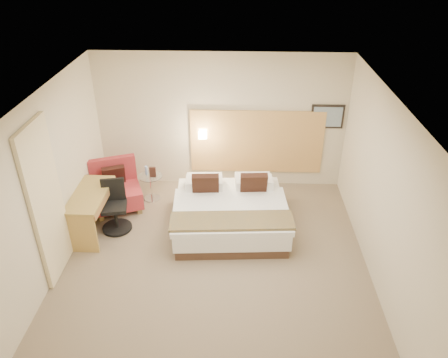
{
  "coord_description": "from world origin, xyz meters",
  "views": [
    {
      "loc": [
        0.36,
        -5.33,
        4.62
      ],
      "look_at": [
        0.13,
        0.72,
        1.11
      ],
      "focal_mm": 35.0,
      "sensor_mm": 36.0,
      "label": 1
    }
  ],
  "objects_px": {
    "lounge_chair": "(116,190)",
    "desk": "(91,202)",
    "side_table": "(151,186)",
    "desk_chair": "(115,210)",
    "bed": "(230,212)"
  },
  "relations": [
    {
      "from": "lounge_chair",
      "to": "desk",
      "type": "xyz_separation_m",
      "value": [
        -0.19,
        -0.79,
        0.24
      ]
    },
    {
      "from": "side_table",
      "to": "bed",
      "type": "bearing_deg",
      "value": -28.59
    },
    {
      "from": "lounge_chair",
      "to": "desk",
      "type": "height_order",
      "value": "lounge_chair"
    },
    {
      "from": "side_table",
      "to": "lounge_chair",
      "type": "bearing_deg",
      "value": -154.95
    },
    {
      "from": "side_table",
      "to": "desk_chair",
      "type": "relative_size",
      "value": 0.56
    },
    {
      "from": "desk_chair",
      "to": "desk",
      "type": "bearing_deg",
      "value": -162.98
    },
    {
      "from": "bed",
      "to": "desk",
      "type": "height_order",
      "value": "bed"
    },
    {
      "from": "lounge_chair",
      "to": "desk",
      "type": "distance_m",
      "value": 0.85
    },
    {
      "from": "bed",
      "to": "desk_chair",
      "type": "height_order",
      "value": "bed"
    },
    {
      "from": "lounge_chair",
      "to": "side_table",
      "type": "xyz_separation_m",
      "value": [
        0.6,
        0.28,
        -0.08
      ]
    },
    {
      "from": "side_table",
      "to": "desk",
      "type": "relative_size",
      "value": 0.41
    },
    {
      "from": "bed",
      "to": "side_table",
      "type": "height_order",
      "value": "bed"
    },
    {
      "from": "bed",
      "to": "side_table",
      "type": "relative_size",
      "value": 3.99
    },
    {
      "from": "side_table",
      "to": "desk_chair",
      "type": "bearing_deg",
      "value": -114.75
    },
    {
      "from": "side_table",
      "to": "desk_chair",
      "type": "height_order",
      "value": "desk_chair"
    }
  ]
}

